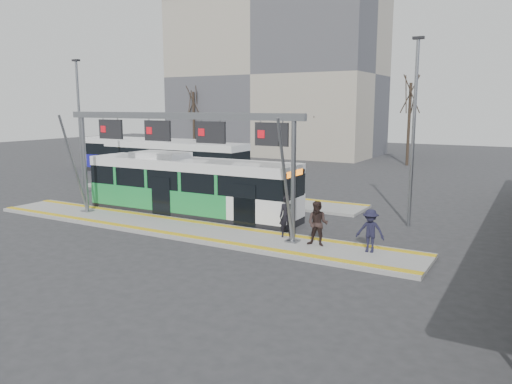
# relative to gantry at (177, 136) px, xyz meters

# --- Properties ---
(ground) EXTENTS (120.00, 120.00, 0.00)m
(ground) POSITION_rel_gantry_xyz_m (0.35, -0.25, -4.30)
(ground) COLOR #2D2D30
(ground) RESTS_ON ground
(platform_main) EXTENTS (22.00, 3.00, 0.15)m
(platform_main) POSITION_rel_gantry_xyz_m (0.35, -0.25, -4.22)
(platform_main) COLOR gray
(platform_main) RESTS_ON ground
(platform_second) EXTENTS (20.00, 3.00, 0.15)m
(platform_second) POSITION_rel_gantry_xyz_m (-3.65, 7.75, -4.22)
(platform_second) COLOR gray
(platform_second) RESTS_ON ground
(tactile_main) EXTENTS (22.00, 2.65, 0.02)m
(tactile_main) POSITION_rel_gantry_xyz_m (0.35, -0.25, -4.14)
(tactile_main) COLOR gold
(tactile_main) RESTS_ON platform_main
(tactile_second) EXTENTS (20.00, 0.35, 0.02)m
(tactile_second) POSITION_rel_gantry_xyz_m (-3.65, 8.90, -4.14)
(tactile_second) COLOR gold
(tactile_second) RESTS_ON platform_second
(gantry) EXTENTS (13.00, 1.68, 5.20)m
(gantry) POSITION_rel_gantry_xyz_m (0.00, 0.00, 0.00)
(gantry) COLOR slate
(gantry) RESTS_ON platform_main
(apartment_block) EXTENTS (24.50, 12.50, 18.40)m
(apartment_block) POSITION_rel_gantry_xyz_m (-13.65, 35.75, 4.91)
(apartment_block) COLOR #A39A88
(apartment_block) RESTS_ON ground
(hero_bus) EXTENTS (11.78, 2.70, 3.23)m
(hero_bus) POSITION_rel_gantry_xyz_m (-1.22, 2.53, -2.82)
(hero_bus) COLOR black
(hero_bus) RESTS_ON ground
(bg_bus_green) EXTENTS (11.98, 2.60, 2.99)m
(bg_bus_green) POSITION_rel_gantry_xyz_m (-9.64, 11.56, -2.82)
(bg_bus_green) COLOR black
(bg_bus_green) RESTS_ON ground
(bg_bus_blue) EXTENTS (11.35, 3.19, 2.93)m
(bg_bus_blue) POSITION_rel_gantry_xyz_m (-15.31, 14.08, -2.85)
(bg_bus_blue) COLOR black
(bg_bus_blue) RESTS_ON ground
(passenger_a) EXTENTS (0.77, 0.67, 1.78)m
(passenger_a) POSITION_rel_gantry_xyz_m (5.31, 0.60, -3.26)
(passenger_a) COLOR black
(passenger_a) RESTS_ON platform_main
(passenger_b) EXTENTS (0.93, 0.75, 1.80)m
(passenger_b) POSITION_rel_gantry_xyz_m (6.96, -0.00, -3.25)
(passenger_b) COLOR #2E211F
(passenger_b) RESTS_ON platform_main
(passenger_c) EXTENTS (1.10, 0.67, 1.66)m
(passenger_c) POSITION_rel_gantry_xyz_m (9.03, 0.18, -3.32)
(passenger_c) COLOR black
(passenger_c) RESTS_ON platform_main
(tree_left) EXTENTS (1.40, 1.40, 7.89)m
(tree_left) POSITION_rel_gantry_xyz_m (-5.95, 30.55, 1.69)
(tree_left) COLOR #382B21
(tree_left) RESTS_ON ground
(tree_mid) EXTENTS (1.40, 1.40, 8.81)m
(tree_mid) POSITION_rel_gantry_xyz_m (3.27, 30.65, 2.38)
(tree_mid) COLOR #382B21
(tree_mid) RESTS_ON ground
(tree_far) EXTENTS (1.40, 1.40, 8.21)m
(tree_far) POSITION_rel_gantry_xyz_m (-21.09, 29.39, 1.92)
(tree_far) COLOR #382B21
(tree_far) RESTS_ON ground
(lamp_west) EXTENTS (0.50, 0.25, 8.50)m
(lamp_west) POSITION_rel_gantry_xyz_m (-11.28, 4.30, 0.19)
(lamp_west) COLOR slate
(lamp_west) RESTS_ON ground
(lamp_east) EXTENTS (0.50, 0.25, 8.69)m
(lamp_east) POSITION_rel_gantry_xyz_m (9.21, 5.73, 0.29)
(lamp_east) COLOR slate
(lamp_east) RESTS_ON ground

